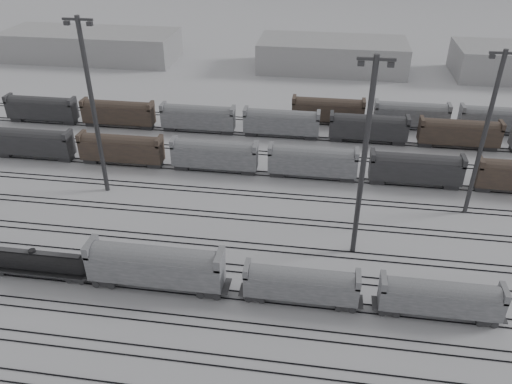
# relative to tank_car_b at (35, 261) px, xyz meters

# --- Properties ---
(ground) EXTENTS (900.00, 900.00, 0.00)m
(ground) POSITION_rel_tank_car_b_xyz_m (25.29, -1.00, -2.24)
(ground) COLOR silver
(ground) RESTS_ON ground
(tracks) EXTENTS (220.00, 71.50, 0.16)m
(tracks) POSITION_rel_tank_car_b_xyz_m (25.29, 16.50, -2.16)
(tracks) COLOR black
(tracks) RESTS_ON ground
(tank_car_b) EXTENTS (15.68, 2.61, 3.87)m
(tank_car_b) POSITION_rel_tank_car_b_xyz_m (0.00, 0.00, 0.00)
(tank_car_b) COLOR #27272A
(tank_car_b) RESTS_ON ground
(hopper_car_a) EXTENTS (16.70, 3.32, 5.97)m
(hopper_car_a) POSITION_rel_tank_car_b_xyz_m (15.93, 0.00, 1.45)
(hopper_car_a) COLOR #27272A
(hopper_car_a) RESTS_ON ground
(hopper_car_b) EXTENTS (13.46, 2.67, 4.81)m
(hopper_car_b) POSITION_rel_tank_car_b_xyz_m (33.54, 0.00, 0.73)
(hopper_car_b) COLOR #27272A
(hopper_car_b) RESTS_ON ground
(hopper_car_c) EXTENTS (13.62, 2.71, 4.87)m
(hopper_car_c) POSITION_rel_tank_car_b_xyz_m (49.27, 0.00, 0.77)
(hopper_car_c) COLOR #27272A
(hopper_car_c) RESTS_ON ground
(light_mast_b) EXTENTS (4.45, 0.71, 27.81)m
(light_mast_b) POSITION_rel_tank_car_b_xyz_m (0.15, 21.73, 12.51)
(light_mast_b) COLOR #343437
(light_mast_b) RESTS_ON ground
(light_mast_c) EXTENTS (4.32, 0.69, 26.98)m
(light_mast_c) POSITION_rel_tank_car_b_xyz_m (39.94, 11.10, 12.07)
(light_mast_c) COLOR #343437
(light_mast_c) RESTS_ON ground
(light_mast_d) EXTENTS (3.99, 0.64, 24.95)m
(light_mast_d) POSITION_rel_tank_car_b_xyz_m (57.14, 23.44, 11.00)
(light_mast_d) COLOR #343437
(light_mast_d) RESTS_ON ground
(bg_string_near) EXTENTS (151.00, 3.00, 5.60)m
(bg_string_near) POSITION_rel_tank_car_b_xyz_m (33.29, 31.00, 0.56)
(bg_string_near) COLOR gray
(bg_string_near) RESTS_ON ground
(bg_string_mid) EXTENTS (151.00, 3.00, 5.60)m
(bg_string_mid) POSITION_rel_tank_car_b_xyz_m (43.29, 47.00, 0.56)
(bg_string_mid) COLOR #27272A
(bg_string_mid) RESTS_ON ground
(bg_string_far) EXTENTS (66.00, 3.00, 5.60)m
(bg_string_far) POSITION_rel_tank_car_b_xyz_m (60.79, 55.00, 0.56)
(bg_string_far) COLOR #493A2E
(bg_string_far) RESTS_ON ground
(warehouse_left) EXTENTS (50.00, 18.00, 8.00)m
(warehouse_left) POSITION_rel_tank_car_b_xyz_m (-34.71, 94.00, 1.76)
(warehouse_left) COLOR #A5A5A8
(warehouse_left) RESTS_ON ground
(warehouse_mid) EXTENTS (40.00, 18.00, 8.00)m
(warehouse_mid) POSITION_rel_tank_car_b_xyz_m (35.29, 94.00, 1.76)
(warehouse_mid) COLOR #A5A5A8
(warehouse_mid) RESTS_ON ground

